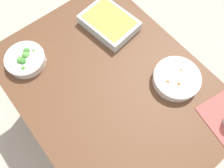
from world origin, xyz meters
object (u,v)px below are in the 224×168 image
Objects in this scene: stew_bowl at (176,79)px; spoon_by_broccoli at (35,61)px; baking_dish at (109,22)px; spoon_by_stew at (167,83)px; broccoli_bowl at (25,59)px.

spoon_by_broccoli is (0.56, 0.50, -0.03)m from stew_bowl.
spoon_by_stew is (-0.47, -0.00, -0.03)m from baking_dish.
baking_dish is 1.93× the size of spoon_by_stew.
spoon_by_broccoli is (0.54, 0.46, 0.00)m from spoon_by_stew.
broccoli_bowl is at bearing 79.38° from baking_dish.
baking_dish is 2.08× the size of spoon_by_broccoli.
spoon_by_stew is at bearing -139.58° from spoon_by_broccoli.
baking_dish is 0.46m from spoon_by_broccoli.
broccoli_bowl reaches higher than baking_dish.
baking_dish is (0.49, 0.04, 0.00)m from stew_bowl.
stew_bowl is 0.05m from spoon_by_stew.
broccoli_bowl reaches higher than stew_bowl.
baking_dish is (-0.09, -0.49, 0.00)m from broccoli_bowl.
broccoli_bowl is 0.75m from spoon_by_stew.
broccoli_bowl is 1.34× the size of spoon_by_broccoli.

